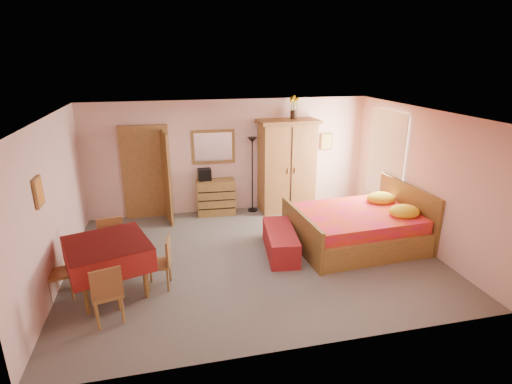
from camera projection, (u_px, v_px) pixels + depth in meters
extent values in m
plane|color=slate|center=(254.00, 257.00, 7.33)|extent=(6.50, 6.50, 0.00)
plane|color=brown|center=(254.00, 114.00, 6.50)|extent=(6.50, 6.50, 0.00)
cube|color=beige|center=(230.00, 157.00, 9.22)|extent=(6.50, 0.10, 2.60)
cube|color=beige|center=(302.00, 256.00, 4.61)|extent=(6.50, 0.10, 2.60)
cube|color=beige|center=(51.00, 204.00, 6.22)|extent=(0.10, 5.00, 2.60)
cube|color=beige|center=(420.00, 178.00, 7.61)|extent=(0.10, 5.00, 2.60)
cube|color=#9E6B35|center=(147.00, 173.00, 8.88)|extent=(1.06, 0.12, 2.15)
cube|color=white|center=(386.00, 156.00, 8.66)|extent=(0.08, 1.40, 1.95)
cube|color=orange|center=(38.00, 192.00, 5.55)|extent=(0.04, 0.32, 0.42)
cube|color=#D8BF59|center=(327.00, 142.00, 9.62)|extent=(0.30, 0.04, 0.40)
cube|color=olive|center=(216.00, 197.00, 9.23)|extent=(0.89, 0.48, 0.82)
cube|color=white|center=(213.00, 147.00, 9.06)|extent=(0.99, 0.07, 0.78)
cube|color=black|center=(204.00, 174.00, 9.06)|extent=(0.30, 0.22, 0.27)
cube|color=black|center=(252.00, 175.00, 9.26)|extent=(0.23, 0.23, 1.77)
cube|color=#AC743A|center=(287.00, 166.00, 9.29)|extent=(1.41, 0.78, 2.15)
cube|color=yellow|center=(294.00, 107.00, 8.97)|extent=(0.22, 0.22, 0.52)
cube|color=#E41652|center=(356.00, 218.00, 7.67)|extent=(2.49, 2.02, 1.11)
cube|color=maroon|center=(280.00, 241.00, 7.41)|extent=(0.69, 1.44, 0.46)
cube|color=maroon|center=(110.00, 267.00, 6.11)|extent=(1.46, 1.46, 0.85)
cube|color=#A57538|center=(106.00, 292.00, 5.44)|extent=(0.49, 0.49, 0.88)
cube|color=#AA7639|center=(113.00, 247.00, 6.67)|extent=(0.50, 0.50, 0.92)
cube|color=#A56B38|center=(58.00, 273.00, 5.97)|extent=(0.46, 0.46, 0.83)
cube|color=olive|center=(158.00, 263.00, 6.25)|extent=(0.42, 0.42, 0.83)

